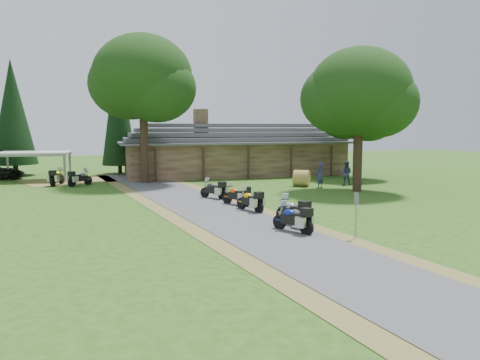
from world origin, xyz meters
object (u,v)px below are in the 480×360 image
object	(u,v)px
carport	(35,166)
motorcycle_row_c	(250,199)
motorcycle_carport_a	(57,176)
motorcycle_row_e	(213,189)
hay_bale	(302,178)
motorcycle_row_b	(293,210)
motorcycle_row_a	(293,217)
motorcycle_row_d	(236,194)
lodge	(234,149)
motorcycle_carport_b	(80,177)

from	to	relation	value
carport	motorcycle_row_c	size ratio (longest dim) A/B	3.01
motorcycle_row_c	motorcycle_carport_a	size ratio (longest dim) A/B	0.91
carport	motorcycle_row_e	distance (m)	18.43
hay_bale	motorcycle_row_c	bearing A→B (deg)	-128.40
carport	motorcycle_row_b	bearing A→B (deg)	-55.00
motorcycle_row_a	motorcycle_row_c	distance (m)	5.36
motorcycle_row_e	motorcycle_carport_a	world-z (taller)	motorcycle_carport_a
motorcycle_row_d	hay_bale	size ratio (longest dim) A/B	1.51
motorcycle_row_c	motorcycle_row_b	bearing A→B (deg)	169.82
motorcycle_row_c	motorcycle_row_e	distance (m)	4.97
lodge	hay_bale	size ratio (longest dim) A/B	17.18
motorcycle_row_c	motorcycle_carport_b	distance (m)	16.88
motorcycle_carport_b	hay_bale	xyz separation A→B (m)	(16.20, -5.23, -0.04)
lodge	motorcycle_row_d	world-z (taller)	lodge
lodge	motorcycle_row_a	distance (m)	25.27
motorcycle_row_a	motorcycle_row_b	distance (m)	1.48
motorcycle_carport_a	motorcycle_carport_b	distance (m)	1.94
motorcycle_row_d	motorcycle_row_e	world-z (taller)	motorcycle_row_d
motorcycle_row_c	motorcycle_row_d	world-z (taller)	motorcycle_row_d
motorcycle_row_c	motorcycle_carport_b	bearing A→B (deg)	11.59
motorcycle_row_c	motorcycle_carport_a	xyz separation A→B (m)	(-10.77, 15.15, 0.06)
lodge	carport	distance (m)	17.58
motorcycle_carport_a	hay_bale	size ratio (longest dim) A/B	1.65
motorcycle_row_a	motorcycle_carport_a	world-z (taller)	motorcycle_carport_a
motorcycle_row_b	motorcycle_row_d	size ratio (longest dim) A/B	1.08
motorcycle_row_b	motorcycle_row_e	world-z (taller)	motorcycle_row_b
lodge	motorcycle_carport_a	xyz separation A→B (m)	(-15.57, -4.27, -1.75)
motorcycle_row_d	lodge	bearing A→B (deg)	-46.58
motorcycle_row_a	motorcycle_row_b	xyz separation A→B (m)	(0.60, 1.36, 0.04)
lodge	motorcycle_row_b	xyz separation A→B (m)	(-4.05, -23.42, -1.76)
lodge	motorcycle_row_a	bearing A→B (deg)	-100.63
motorcycle_carport_b	lodge	bearing A→B (deg)	-20.53
lodge	motorcycle_carport_b	size ratio (longest dim) A/B	10.98
motorcycle_row_d	motorcycle_carport_a	bearing A→B (deg)	8.42
lodge	motorcycle_row_a	size ratio (longest dim) A/B	11.26
lodge	motorcycle_row_b	bearing A→B (deg)	-99.82
motorcycle_carport_b	hay_bale	size ratio (longest dim) A/B	1.57
motorcycle_row_b	hay_bale	distance (m)	14.49
motorcycle_row_a	motorcycle_row_e	distance (m)	10.31
carport	motorcycle_row_b	world-z (taller)	carport
motorcycle_row_a	motorcycle_carport_a	size ratio (longest dim) A/B	0.93
motorcycle_row_d	motorcycle_carport_a	xyz separation A→B (m)	(-10.63, 13.08, 0.06)
lodge	motorcycle_carport_b	world-z (taller)	lodge
motorcycle_row_d	hay_bale	world-z (taller)	motorcycle_row_d
motorcycle_row_e	motorcycle_carport_b	size ratio (longest dim) A/B	0.95
lodge	motorcycle_row_b	size ratio (longest dim) A/B	10.55
motorcycle_row_e	motorcycle_carport_a	bearing A→B (deg)	9.32
motorcycle_carport_a	motorcycle_row_b	bearing A→B (deg)	-129.70
lodge	motorcycle_carport_a	distance (m)	16.24
motorcycle_carport_b	motorcycle_row_d	bearing A→B (deg)	-94.76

